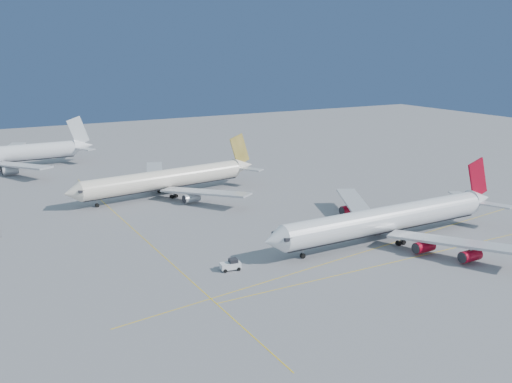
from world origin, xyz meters
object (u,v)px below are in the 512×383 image
airliner_virgin (391,219)px  airliner_etihad (168,179)px  airliner_third (3,155)px  pushback_tug (231,265)px

airliner_virgin → airliner_etihad: 73.44m
airliner_etihad → airliner_third: size_ratio=0.95×
airliner_virgin → airliner_etihad: airliner_virgin is taller
airliner_virgin → airliner_third: (-72.38, 134.07, 0.37)m
airliner_third → pushback_tug: bearing=-78.5°
airliner_third → pushback_tug: 136.16m
airliner_third → pushback_tug: (30.18, -132.69, -4.49)m
pushback_tug → airliner_virgin: bearing=5.9°
airliner_third → airliner_etihad: bearing=-60.2°
airliner_third → pushback_tug: airliner_third is taller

